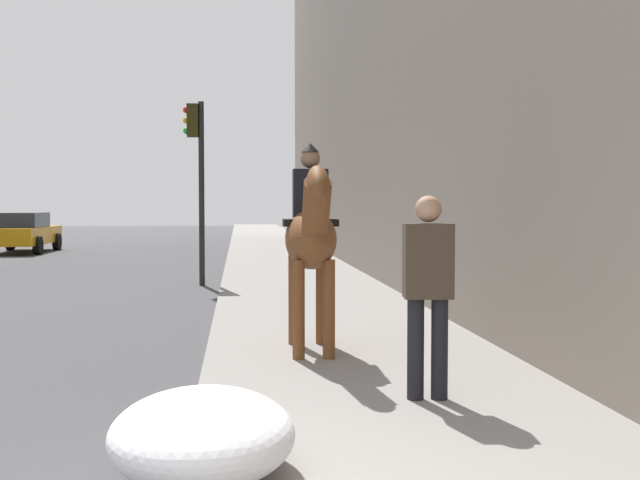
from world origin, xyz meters
The scene contains 5 objects.
mounted_horse_near centered at (4.95, -1.16, 1.40)m, with size 2.15×0.61×2.30m.
pedestrian_greeting centered at (2.76, -1.93, 1.10)m, with size 0.30×0.42×1.70m.
car_near_lane centered at (25.67, 7.35, 0.75)m, with size 4.45×1.96×1.44m.
traffic_light_near_curb centered at (13.42, 0.50, 2.63)m, with size 0.20×0.44×3.92m.
snow_pile_near centered at (1.07, -0.15, 0.37)m, with size 1.45×1.12×0.50m, color white.
Camera 1 is at (-3.67, -0.37, 1.75)m, focal length 44.51 mm.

